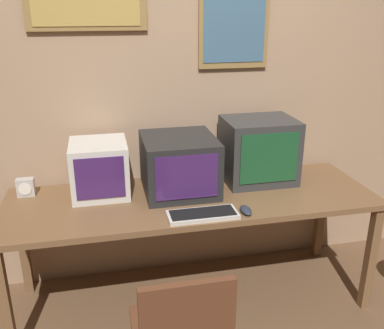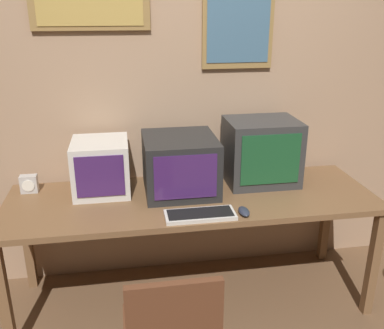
{
  "view_description": "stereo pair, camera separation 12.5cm",
  "coord_description": "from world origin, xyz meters",
  "px_view_note": "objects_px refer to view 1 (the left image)",
  "views": [
    {
      "loc": [
        -0.52,
        -1.48,
        1.86
      ],
      "look_at": [
        0.0,
        0.86,
        0.97
      ],
      "focal_mm": 40.0,
      "sensor_mm": 36.0,
      "label": 1
    },
    {
      "loc": [
        -0.39,
        -1.51,
        1.86
      ],
      "look_at": [
        0.0,
        0.86,
        0.97
      ],
      "focal_mm": 40.0,
      "sensor_mm": 36.0,
      "label": 2
    }
  ],
  "objects_px": {
    "monitor_center": "(179,164)",
    "monitor_left": "(100,168)",
    "mouse_near_keyboard": "(246,210)",
    "desk_clock": "(26,187)",
    "keyboard_main": "(203,214)",
    "monitor_right": "(259,150)"
  },
  "relations": [
    {
      "from": "monitor_center",
      "to": "monitor_left",
      "type": "bearing_deg",
      "value": 172.85
    },
    {
      "from": "mouse_near_keyboard",
      "to": "desk_clock",
      "type": "height_order",
      "value": "desk_clock"
    },
    {
      "from": "mouse_near_keyboard",
      "to": "desk_clock",
      "type": "bearing_deg",
      "value": 157.6
    },
    {
      "from": "monitor_center",
      "to": "keyboard_main",
      "type": "height_order",
      "value": "monitor_center"
    },
    {
      "from": "monitor_center",
      "to": "desk_clock",
      "type": "distance_m",
      "value": 0.95
    },
    {
      "from": "monitor_left",
      "to": "mouse_near_keyboard",
      "type": "height_order",
      "value": "monitor_left"
    },
    {
      "from": "monitor_left",
      "to": "monitor_right",
      "type": "height_order",
      "value": "monitor_right"
    },
    {
      "from": "desk_clock",
      "to": "monitor_center",
      "type": "bearing_deg",
      "value": -7.11
    },
    {
      "from": "monitor_center",
      "to": "mouse_near_keyboard",
      "type": "relative_size",
      "value": 4.06
    },
    {
      "from": "keyboard_main",
      "to": "mouse_near_keyboard",
      "type": "bearing_deg",
      "value": -2.13
    },
    {
      "from": "monitor_right",
      "to": "desk_clock",
      "type": "xyz_separation_m",
      "value": [
        -1.48,
        0.06,
        -0.15
      ]
    },
    {
      "from": "monitor_center",
      "to": "mouse_near_keyboard",
      "type": "height_order",
      "value": "monitor_center"
    },
    {
      "from": "keyboard_main",
      "to": "mouse_near_keyboard",
      "type": "height_order",
      "value": "mouse_near_keyboard"
    },
    {
      "from": "monitor_left",
      "to": "desk_clock",
      "type": "bearing_deg",
      "value": 172.94
    },
    {
      "from": "monitor_left",
      "to": "mouse_near_keyboard",
      "type": "xyz_separation_m",
      "value": [
        0.79,
        -0.46,
        -0.15
      ]
    },
    {
      "from": "monitor_center",
      "to": "mouse_near_keyboard",
      "type": "distance_m",
      "value": 0.53
    },
    {
      "from": "monitor_right",
      "to": "keyboard_main",
      "type": "bearing_deg",
      "value": -137.61
    },
    {
      "from": "mouse_near_keyboard",
      "to": "monitor_left",
      "type": "bearing_deg",
      "value": 150.03
    },
    {
      "from": "monitor_right",
      "to": "keyboard_main",
      "type": "height_order",
      "value": "monitor_right"
    },
    {
      "from": "monitor_right",
      "to": "keyboard_main",
      "type": "distance_m",
      "value": 0.68
    },
    {
      "from": "monitor_left",
      "to": "monitor_right",
      "type": "relative_size",
      "value": 0.81
    },
    {
      "from": "monitor_left",
      "to": "keyboard_main",
      "type": "distance_m",
      "value": 0.72
    }
  ]
}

